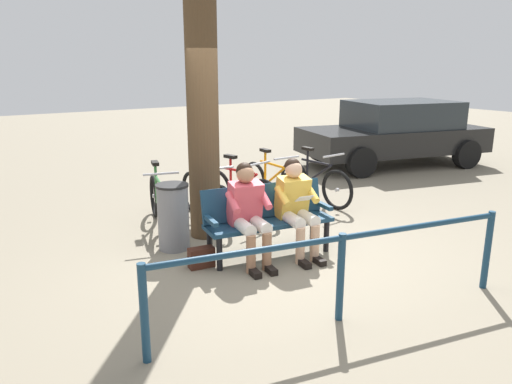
{
  "coord_description": "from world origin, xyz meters",
  "views": [
    {
      "loc": [
        3.34,
        4.52,
        2.34
      ],
      "look_at": [
        0.05,
        -0.46,
        0.75
      ],
      "focal_mm": 34.51,
      "sensor_mm": 36.0,
      "label": 1
    }
  ],
  "objects_px": {
    "bicycle_blue": "(206,198)",
    "parked_car": "(395,132)",
    "handbag": "(201,258)",
    "litter_bin": "(173,217)",
    "bicycle_silver": "(159,203)",
    "bicycle_black": "(315,182)",
    "bicycle_red": "(271,185)",
    "bench": "(267,215)",
    "tree_trunk": "(203,106)",
    "person_reading": "(296,203)",
    "bicycle_orange": "(239,193)",
    "person_companion": "(248,209)"
  },
  "relations": [
    {
      "from": "bicycle_red",
      "to": "bicycle_silver",
      "type": "height_order",
      "value": "same"
    },
    {
      "from": "bench",
      "to": "bicycle_blue",
      "type": "height_order",
      "value": "bicycle_blue"
    },
    {
      "from": "bicycle_orange",
      "to": "person_companion",
      "type": "bearing_deg",
      "value": -43.05
    },
    {
      "from": "bench",
      "to": "person_companion",
      "type": "relative_size",
      "value": 1.38
    },
    {
      "from": "handbag",
      "to": "tree_trunk",
      "type": "height_order",
      "value": "tree_trunk"
    },
    {
      "from": "bicycle_red",
      "to": "tree_trunk",
      "type": "bearing_deg",
      "value": -66.57
    },
    {
      "from": "tree_trunk",
      "to": "bicycle_red",
      "type": "relative_size",
      "value": 2.12
    },
    {
      "from": "handbag",
      "to": "parked_car",
      "type": "relative_size",
      "value": 0.07
    },
    {
      "from": "person_reading",
      "to": "bicycle_orange",
      "type": "height_order",
      "value": "person_reading"
    },
    {
      "from": "bicycle_black",
      "to": "bicycle_red",
      "type": "height_order",
      "value": "same"
    },
    {
      "from": "handbag",
      "to": "litter_bin",
      "type": "distance_m",
      "value": 0.79
    },
    {
      "from": "person_companion",
      "to": "litter_bin",
      "type": "distance_m",
      "value": 1.09
    },
    {
      "from": "person_companion",
      "to": "handbag",
      "type": "distance_m",
      "value": 0.79
    },
    {
      "from": "bicycle_silver",
      "to": "parked_car",
      "type": "relative_size",
      "value": 0.36
    },
    {
      "from": "bicycle_blue",
      "to": "bicycle_black",
      "type": "bearing_deg",
      "value": 86.44
    },
    {
      "from": "bench",
      "to": "parked_car",
      "type": "xyz_separation_m",
      "value": [
        -5.62,
        -2.91,
        0.27
      ]
    },
    {
      "from": "tree_trunk",
      "to": "bicycle_silver",
      "type": "bearing_deg",
      "value": -60.3
    },
    {
      "from": "bicycle_orange",
      "to": "parked_car",
      "type": "bearing_deg",
      "value": 90.08
    },
    {
      "from": "bicycle_blue",
      "to": "bicycle_silver",
      "type": "distance_m",
      "value": 0.72
    },
    {
      "from": "handbag",
      "to": "person_reading",
      "type": "bearing_deg",
      "value": 167.09
    },
    {
      "from": "handbag",
      "to": "bicycle_blue",
      "type": "xyz_separation_m",
      "value": [
        -0.88,
        -1.53,
        0.24
      ]
    },
    {
      "from": "litter_bin",
      "to": "bicycle_red",
      "type": "bearing_deg",
      "value": -157.23
    },
    {
      "from": "tree_trunk",
      "to": "parked_car",
      "type": "height_order",
      "value": "tree_trunk"
    },
    {
      "from": "bicycle_orange",
      "to": "bicycle_blue",
      "type": "distance_m",
      "value": 0.56
    },
    {
      "from": "parked_car",
      "to": "bench",
      "type": "bearing_deg",
      "value": 40.86
    },
    {
      "from": "person_reading",
      "to": "parked_car",
      "type": "bearing_deg",
      "value": -140.69
    },
    {
      "from": "litter_bin",
      "to": "bicycle_blue",
      "type": "distance_m",
      "value": 1.2
    },
    {
      "from": "bench",
      "to": "bicycle_orange",
      "type": "height_order",
      "value": "bicycle_orange"
    },
    {
      "from": "bicycle_orange",
      "to": "parked_car",
      "type": "height_order",
      "value": "parked_car"
    },
    {
      "from": "person_companion",
      "to": "bench",
      "type": "bearing_deg",
      "value": -152.67
    },
    {
      "from": "bicycle_black",
      "to": "bicycle_blue",
      "type": "xyz_separation_m",
      "value": [
        1.99,
        -0.15,
        0.0
      ]
    },
    {
      "from": "person_reading",
      "to": "bicycle_silver",
      "type": "xyz_separation_m",
      "value": [
        1.01,
        -1.92,
        -0.31
      ]
    },
    {
      "from": "litter_bin",
      "to": "bicycle_silver",
      "type": "xyz_separation_m",
      "value": [
        -0.18,
        -0.92,
        -0.07
      ]
    },
    {
      "from": "tree_trunk",
      "to": "bicycle_blue",
      "type": "relative_size",
      "value": 2.12
    },
    {
      "from": "bicycle_blue",
      "to": "handbag",
      "type": "bearing_deg",
      "value": -28.92
    },
    {
      "from": "person_companion",
      "to": "bicycle_blue",
      "type": "relative_size",
      "value": 0.71
    },
    {
      "from": "bicycle_black",
      "to": "bicycle_blue",
      "type": "relative_size",
      "value": 1.0
    },
    {
      "from": "bicycle_blue",
      "to": "bicycle_silver",
      "type": "height_order",
      "value": "same"
    },
    {
      "from": "bicycle_orange",
      "to": "bicycle_silver",
      "type": "bearing_deg",
      "value": -111.91
    },
    {
      "from": "bicycle_blue",
      "to": "parked_car",
      "type": "bearing_deg",
      "value": 104.03
    },
    {
      "from": "person_reading",
      "to": "person_companion",
      "type": "height_order",
      "value": "same"
    },
    {
      "from": "person_companion",
      "to": "handbag",
      "type": "relative_size",
      "value": 4.0
    },
    {
      "from": "bicycle_black",
      "to": "bicycle_red",
      "type": "bearing_deg",
      "value": -115.61
    },
    {
      "from": "tree_trunk",
      "to": "litter_bin",
      "type": "bearing_deg",
      "value": 21.58
    },
    {
      "from": "bicycle_black",
      "to": "bicycle_red",
      "type": "relative_size",
      "value": 1.0
    },
    {
      "from": "bench",
      "to": "bicycle_orange",
      "type": "xyz_separation_m",
      "value": [
        -0.55,
        -1.55,
        -0.15
      ]
    },
    {
      "from": "litter_bin",
      "to": "bench",
      "type": "bearing_deg",
      "value": 138.72
    },
    {
      "from": "bicycle_blue",
      "to": "bicycle_red",
      "type": "bearing_deg",
      "value": 95.68
    },
    {
      "from": "bicycle_black",
      "to": "bicycle_orange",
      "type": "xyz_separation_m",
      "value": [
        1.43,
        -0.12,
        0.0
      ]
    },
    {
      "from": "person_reading",
      "to": "handbag",
      "type": "xyz_separation_m",
      "value": [
        1.18,
        -0.27,
        -0.54
      ]
    }
  ]
}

